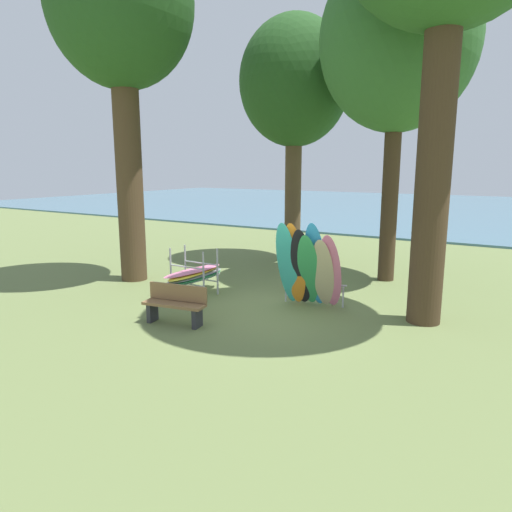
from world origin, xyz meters
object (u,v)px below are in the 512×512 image
(leaning_board_pile, at_px, (308,268))
(park_bench, at_px, (175,303))
(tree_foreground_left, at_px, (121,10))
(tree_mid_behind, at_px, (398,42))
(board_storage_rack, at_px, (194,275))
(tree_far_left_back, at_px, (295,84))

(leaning_board_pile, xyz_separation_m, park_bench, (-1.97, -2.53, -0.53))
(tree_foreground_left, xyz_separation_m, tree_mid_behind, (6.54, 3.91, -0.82))
(tree_mid_behind, distance_m, board_storage_rack, 8.50)
(tree_foreground_left, bearing_deg, park_bench, -32.93)
(leaning_board_pile, bearing_deg, board_storage_rack, -171.73)
(leaning_board_pile, relative_size, park_bench, 1.47)
(tree_foreground_left, xyz_separation_m, board_storage_rack, (2.62, -0.35, -7.05))
(tree_mid_behind, distance_m, tree_far_left_back, 4.12)
(board_storage_rack, distance_m, park_bench, 2.37)
(tree_far_left_back, relative_size, leaning_board_pile, 3.95)
(leaning_board_pile, bearing_deg, tree_mid_behind, 77.98)
(tree_foreground_left, xyz_separation_m, leaning_board_pile, (5.72, 0.10, -6.58))
(tree_foreground_left, distance_m, board_storage_rack, 7.53)
(tree_far_left_back, height_order, park_bench, tree_far_left_back)
(tree_mid_behind, distance_m, leaning_board_pile, 6.96)
(tree_mid_behind, relative_size, leaning_board_pile, 4.35)
(park_bench, bearing_deg, tree_mid_behind, 66.34)
(tree_foreground_left, distance_m, tree_mid_behind, 7.66)
(tree_far_left_back, bearing_deg, tree_foreground_left, -117.15)
(tree_mid_behind, bearing_deg, tree_foreground_left, -149.12)
(tree_foreground_left, bearing_deg, board_storage_rack, -7.72)
(tree_foreground_left, height_order, board_storage_rack, tree_foreground_left)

